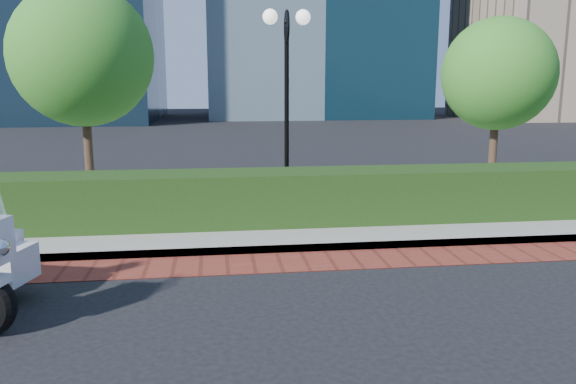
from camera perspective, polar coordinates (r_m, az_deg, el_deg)
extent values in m
plane|color=black|center=(7.58, -2.68, -10.82)|extent=(120.00, 120.00, 0.00)
cube|color=maroon|center=(8.98, -3.49, -7.26)|extent=(60.00, 1.00, 0.01)
cube|color=gray|center=(13.31, -4.84, -0.97)|extent=(60.00, 8.00, 0.15)
cube|color=black|center=(10.85, -4.30, -0.58)|extent=(18.00, 1.20, 1.00)
cylinder|color=black|center=(12.57, -0.13, -0.59)|extent=(0.30, 0.30, 0.30)
cylinder|color=black|center=(12.34, -0.13, 7.86)|extent=(0.10, 0.10, 3.70)
cylinder|color=black|center=(12.38, -0.14, 16.44)|extent=(0.04, 0.70, 0.70)
sphere|color=white|center=(12.36, -1.83, 17.38)|extent=(0.32, 0.32, 0.32)
sphere|color=white|center=(12.45, 1.54, 17.33)|extent=(0.32, 0.32, 0.32)
cylinder|color=#332319|center=(13.92, -19.59, 3.80)|extent=(0.20, 0.20, 2.17)
sphere|color=#32691A|center=(13.85, -20.19, 12.88)|extent=(3.20, 3.20, 3.20)
cylinder|color=#332319|center=(15.35, 20.08, 3.91)|extent=(0.20, 0.20, 1.92)
sphere|color=#32691A|center=(15.26, 20.56, 11.16)|extent=(2.80, 2.80, 2.80)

